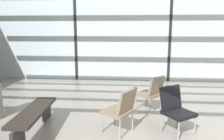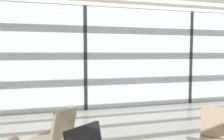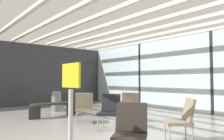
% 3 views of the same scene
% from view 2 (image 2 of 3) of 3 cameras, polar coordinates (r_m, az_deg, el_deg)
% --- Properties ---
extents(glass_curtain_wall, '(14.00, 0.08, 3.01)m').
position_cam_2_polar(glass_curtain_wall, '(6.57, -6.81, 2.95)').
color(glass_curtain_wall, silver).
rests_on(glass_curtain_wall, ground).
extents(window_mullion_1, '(0.10, 0.12, 3.01)m').
position_cam_2_polar(window_mullion_1, '(6.57, -6.81, 2.95)').
color(window_mullion_1, black).
rests_on(window_mullion_1, ground).
extents(window_mullion_2, '(0.10, 0.12, 3.01)m').
position_cam_2_polar(window_mullion_2, '(7.90, 19.18, 2.95)').
color(window_mullion_2, black).
rests_on(window_mullion_2, ground).
extents(parked_airplane, '(11.43, 3.63, 3.63)m').
position_cam_2_polar(parked_airplane, '(11.04, -2.59, 5.09)').
color(parked_airplane, silver).
rests_on(parked_airplane, ground).
extents(lounge_chair_3, '(0.71, 0.71, 0.87)m').
position_cam_2_polar(lounge_chair_3, '(3.61, 25.28, -14.78)').
color(lounge_chair_3, '#7F705B').
rests_on(lounge_chair_3, ground).
extents(lounge_chair_4, '(0.71, 0.71, 0.87)m').
position_cam_2_polar(lounge_chair_4, '(3.47, -13.72, -15.27)').
color(lounge_chair_4, '#7F705B').
rests_on(lounge_chair_4, ground).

